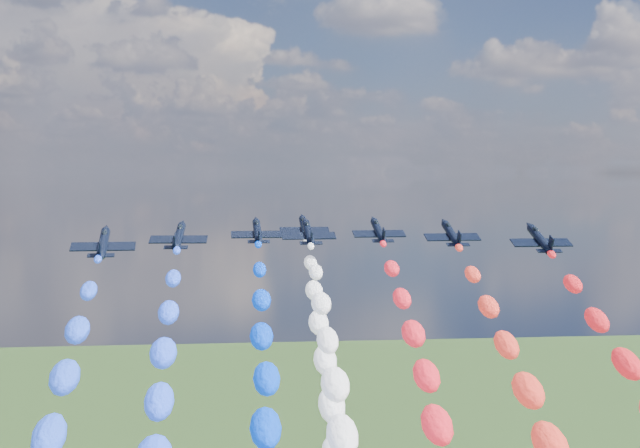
{
  "coord_description": "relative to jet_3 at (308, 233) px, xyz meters",
  "views": [
    {
      "loc": [
        -13.94,
        -138.47,
        108.68
      ],
      "look_at": [
        0.0,
        4.0,
        100.05
      ],
      "focal_mm": 47.52,
      "sensor_mm": 36.0,
      "label": 1
    }
  ],
  "objects": [
    {
      "name": "jet_6",
      "position": [
        24.59,
        -5.6,
        0.0
      ],
      "size": [
        9.98,
        13.31,
        7.17
      ],
      "primitive_type": null,
      "rotation": [
        0.36,
        0.0,
        0.03
      ],
      "color": "black"
    },
    {
      "name": "jet_7",
      "position": [
        35.83,
        -18.38,
        0.0
      ],
      "size": [
        9.75,
        13.15,
        7.17
      ],
      "primitive_type": null,
      "rotation": [
        0.36,
        0.0,
        0.01
      ],
      "color": "black"
    },
    {
      "name": "jet_2",
      "position": [
        -8.96,
        4.09,
        0.0
      ],
      "size": [
        10.01,
        13.33,
        7.17
      ],
      "primitive_type": null,
      "rotation": [
        0.36,
        0.0,
        0.03
      ],
      "color": "black"
    },
    {
      "name": "jet_1",
      "position": [
        -22.4,
        -6.24,
        0.0
      ],
      "size": [
        10.34,
        13.57,
        7.17
      ],
      "primitive_type": null,
      "rotation": [
        0.36,
        0.0,
        -0.06
      ],
      "color": "black"
    },
    {
      "name": "jet_5",
      "position": [
        13.26,
        3.65,
        0.0
      ],
      "size": [
        10.06,
        13.37,
        7.17
      ],
      "primitive_type": null,
      "rotation": [
        0.36,
        0.0,
        0.04
      ],
      "color": "black"
    },
    {
      "name": "jet_3",
      "position": [
        0.0,
        0.0,
        0.0
      ],
      "size": [
        10.02,
        13.34,
        7.17
      ],
      "primitive_type": null,
      "rotation": [
        0.36,
        0.0,
        0.03
      ],
      "color": "black"
    },
    {
      "name": "jet_4",
      "position": [
        0.38,
        14.24,
        0.0
      ],
      "size": [
        9.73,
        13.13,
        7.17
      ],
      "primitive_type": null,
      "rotation": [
        0.36,
        0.0,
        0.01
      ],
      "color": "black"
    },
    {
      "name": "jet_0",
      "position": [
        -32.89,
        -18.91,
        0.0
      ],
      "size": [
        10.35,
        13.57,
        7.17
      ],
      "primitive_type": null,
      "rotation": [
        0.36,
        0.0,
        0.06
      ],
      "color": "black"
    }
  ]
}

